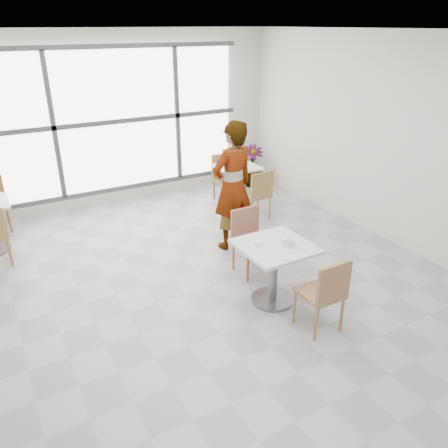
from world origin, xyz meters
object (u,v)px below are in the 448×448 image
bg_table_right (237,180)px  plant_right (251,166)px  chair_far (249,236)px  bg_chair_right_far (225,174)px  main_table (274,262)px  coffee_cup (257,244)px  person (233,186)px  chair_near (325,291)px  oatmeal_bowl (288,241)px  bg_chair_right_near (258,192)px

bg_table_right → plant_right: (0.84, 0.81, -0.07)m
chair_far → bg_chair_right_far: size_ratio=1.00×
main_table → bg_table_right: (1.21, 2.85, -0.04)m
coffee_cup → person: size_ratio=0.08×
main_table → plant_right: 4.20m
chair_near → bg_table_right: bearing=-106.6°
chair_far → oatmeal_bowl: size_ratio=4.14×
plant_right → person: bearing=-128.5°
bg_chair_right_far → plant_right: size_ratio=1.06×
chair_near → oatmeal_bowl: size_ratio=4.14×
plant_right → bg_table_right: bearing=-135.8°
person → oatmeal_bowl: bearing=74.3°
coffee_cup → person: 1.52m
person → bg_chair_right_near: person is taller
chair_far → person: person is taller
chair_near → plant_right: (1.91, 4.39, -0.09)m
bg_chair_right_near → main_table: bearing=60.9°
main_table → bg_table_right: 3.09m
chair_far → bg_table_right: chair_far is taller
chair_near → chair_far: size_ratio=1.00×
person → chair_near: bearing=76.5°
person → bg_chair_right_near: 1.14m
bg_chair_right_near → chair_near: bearing=70.0°
bg_chair_right_far → plant_right: bg_chair_right_far is taller
bg_chair_right_far → chair_near: bearing=-104.5°
chair_near → bg_chair_right_near: (1.03, 2.83, 0.00)m
bg_chair_right_far → main_table: bearing=-109.8°
main_table → oatmeal_bowl: (0.13, -0.06, 0.27)m
chair_far → oatmeal_bowl: chair_far is taller
main_table → person: 1.58m
chair_near → oatmeal_bowl: (-0.01, 0.67, 0.29)m
main_table → bg_chair_right_near: 2.40m
main_table → bg_chair_right_far: (1.15, 3.19, -0.02)m
person → bg_table_right: bearing=-132.1°
bg_table_right → chair_near: bearing=-106.6°
coffee_cup → person: person is taller
person → main_table: bearing=69.2°
coffee_cup → bg_chair_right_far: bearing=66.5°
oatmeal_bowl → bg_table_right: 3.11m
coffee_cup → chair_far: bearing=63.3°
chair_near → bg_table_right: 3.74m
coffee_cup → plant_right: 4.25m
coffee_cup → bg_chair_right_near: 2.47m
person → plant_right: bearing=-137.4°
plant_right → chair_far: bearing=-123.3°
person → bg_table_right: person is taller
person → bg_table_right: (0.89, 1.36, -0.45)m
main_table → bg_chair_right_near: bg_chair_right_near is taller
coffee_cup → person: bearing=69.7°
person → bg_chair_right_far: 1.95m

